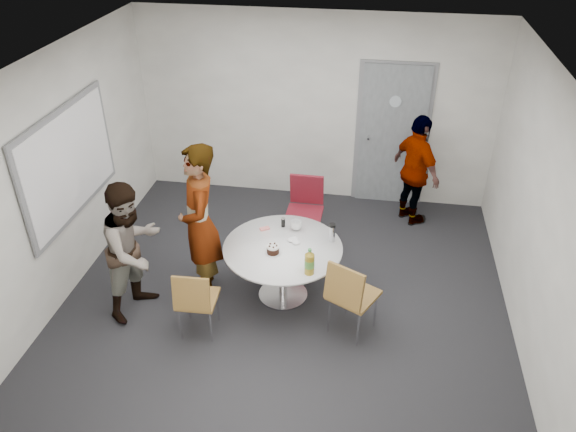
% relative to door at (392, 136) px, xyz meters
% --- Properties ---
extents(floor, '(5.00, 5.00, 0.00)m').
position_rel_door_xyz_m(floor, '(-1.10, -2.48, -1.03)').
color(floor, black).
rests_on(floor, ground).
extents(ceiling, '(5.00, 5.00, 0.00)m').
position_rel_door_xyz_m(ceiling, '(-1.10, -2.48, 1.67)').
color(ceiling, silver).
rests_on(ceiling, wall_back).
extents(wall_back, '(5.00, 0.00, 5.00)m').
position_rel_door_xyz_m(wall_back, '(-1.10, 0.02, 0.32)').
color(wall_back, beige).
rests_on(wall_back, floor).
extents(wall_left, '(0.00, 5.00, 5.00)m').
position_rel_door_xyz_m(wall_left, '(-3.60, -2.48, 0.32)').
color(wall_left, beige).
rests_on(wall_left, floor).
extents(wall_right, '(0.00, 5.00, 5.00)m').
position_rel_door_xyz_m(wall_right, '(1.40, -2.48, 0.32)').
color(wall_right, beige).
rests_on(wall_right, floor).
extents(wall_front, '(5.00, 0.00, 5.00)m').
position_rel_door_xyz_m(wall_front, '(-1.10, -4.98, 0.32)').
color(wall_front, beige).
rests_on(wall_front, floor).
extents(door, '(1.02, 0.17, 2.12)m').
position_rel_door_xyz_m(door, '(0.00, 0.00, 0.00)').
color(door, slate).
rests_on(door, wall_back).
extents(whiteboard, '(0.04, 1.90, 1.25)m').
position_rel_door_xyz_m(whiteboard, '(-3.56, -2.28, 0.42)').
color(whiteboard, gray).
rests_on(whiteboard, wall_left).
extents(table, '(1.32, 1.32, 0.99)m').
position_rel_door_xyz_m(table, '(-1.11, -2.44, -0.43)').
color(table, white).
rests_on(table, floor).
extents(chair_near_left, '(0.41, 0.45, 0.83)m').
position_rel_door_xyz_m(chair_near_left, '(-1.91, -3.22, -0.52)').
color(chair_near_left, brown).
rests_on(chair_near_left, floor).
extents(chair_near_right, '(0.60, 0.62, 0.93)m').
position_rel_door_xyz_m(chair_near_right, '(-0.36, -2.95, -0.46)').
color(chair_near_right, brown).
rests_on(chair_near_right, floor).
extents(chair_far, '(0.46, 0.49, 0.95)m').
position_rel_door_xyz_m(chair_far, '(-1.04, -1.30, -0.45)').
color(chair_far, maroon).
rests_on(chair_far, floor).
extents(person_main, '(0.66, 0.79, 1.86)m').
position_rel_door_xyz_m(person_main, '(-2.04, -2.48, -0.10)').
color(person_main, '#A5C6EA').
rests_on(person_main, floor).
extents(person_left, '(0.83, 0.93, 1.58)m').
position_rel_door_xyz_m(person_left, '(-2.67, -2.87, -0.24)').
color(person_left, white).
rests_on(person_left, floor).
extents(person_right, '(0.83, 0.97, 1.56)m').
position_rel_door_xyz_m(person_right, '(0.35, -0.53, -0.25)').
color(person_right, black).
rests_on(person_right, floor).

